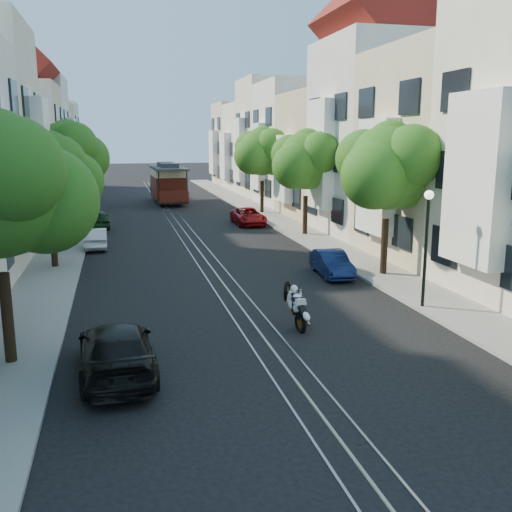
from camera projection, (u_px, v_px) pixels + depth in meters
ground at (177, 222)px, 41.90m from camera, size 200.00×200.00×0.00m
sidewalk_east at (272, 218)px, 43.57m from camera, size 2.50×80.00×0.12m
sidewalk_west at (74, 224)px, 40.21m from camera, size 2.50×80.00×0.12m
rail_left at (170, 222)px, 41.78m from camera, size 0.06×80.00×0.02m
rail_slot at (177, 222)px, 41.90m from camera, size 0.06×80.00×0.02m
rail_right at (185, 221)px, 42.03m from camera, size 0.06×80.00×0.02m
lane_line at (177, 222)px, 41.90m from camera, size 0.08×80.00×0.01m
townhouses_east at (331, 149)px, 43.51m from camera, size 7.75×72.00×12.00m
tree_e_b at (389, 169)px, 24.52m from camera, size 4.93×4.08×6.68m
tree_e_c at (307, 162)px, 35.01m from camera, size 4.84×3.99×6.52m
tree_e_d at (263, 153)px, 45.42m from camera, size 5.01×4.16×6.85m
tree_w_b at (50, 175)px, 26.01m from camera, size 4.72×3.87×6.27m
tree_w_c at (68, 153)px, 36.34m from camera, size 5.13×4.28×7.09m
tree_w_d at (79, 156)px, 46.90m from camera, size 4.84×3.99×6.52m
lamp_east at (427, 231)px, 19.95m from camera, size 0.32×0.32×4.16m
lamp_west at (81, 192)px, 34.16m from camera, size 0.32×0.32×4.16m
sportbike_rider at (295, 304)px, 18.41m from camera, size 0.55×1.85×1.45m
cable_car at (168, 181)px, 53.72m from camera, size 3.02×8.99×3.43m
parked_car_e_mid at (332, 263)px, 25.40m from camera, size 1.41×3.49×1.13m
parked_car_e_far at (248, 216)px, 40.39m from camera, size 1.96×4.24×1.18m
parked_car_w_near at (116, 350)px, 14.75m from camera, size 2.08×4.69×1.34m
parked_car_w_mid at (96, 238)px, 31.72m from camera, size 1.24×3.46×1.13m
parked_car_w_far at (97, 219)px, 38.68m from camera, size 1.89×3.81×1.25m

